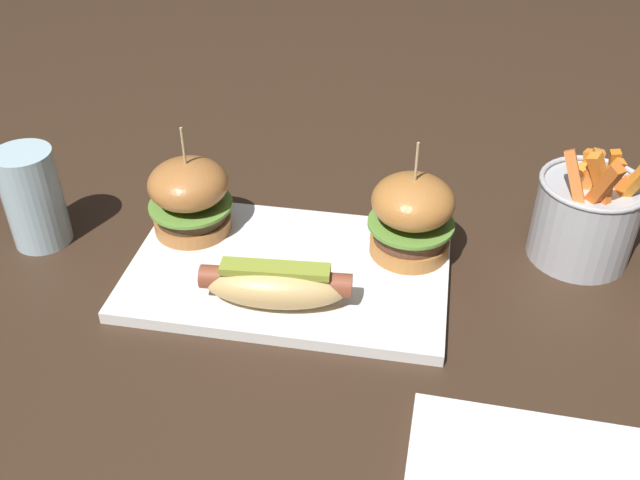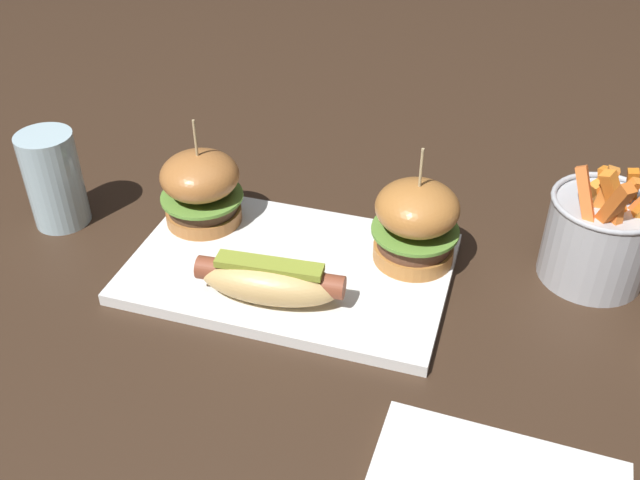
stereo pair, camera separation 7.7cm
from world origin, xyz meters
TOP-DOWN VIEW (x-y plane):
  - ground_plane at (0.00, 0.00)m, footprint 3.00×3.00m
  - platter_main at (0.00, 0.00)m, footprint 0.35×0.23m
  - hot_dog at (-0.00, -0.06)m, footprint 0.16×0.07m
  - slider_left at (-0.13, 0.05)m, footprint 0.10×0.10m
  - slider_right at (0.13, 0.05)m, footprint 0.10×0.10m
  - fries_bucket at (0.32, 0.10)m, footprint 0.12×0.12m
  - water_glass at (-0.31, 0.01)m, footprint 0.07×0.07m

SIDE VIEW (x-z plane):
  - ground_plane at x=0.00m, z-range 0.00..0.00m
  - platter_main at x=0.00m, z-range 0.00..0.01m
  - hot_dog at x=0.00m, z-range 0.01..0.06m
  - fries_bucket at x=0.32m, z-range -0.02..0.13m
  - slider_left at x=-0.13m, z-range -0.01..0.13m
  - water_glass at x=-0.31m, z-range 0.00..0.12m
  - slider_right at x=0.13m, z-range -0.01..0.13m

